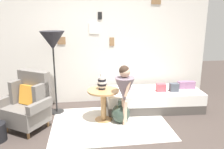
% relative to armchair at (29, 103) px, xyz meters
% --- Properties ---
extents(ground_plane, '(12.00, 12.00, 0.00)m').
position_rel_armchair_xyz_m(ground_plane, '(1.28, -0.78, -0.44)').
color(ground_plane, '#423833').
extents(gallery_wall, '(4.80, 0.12, 2.60)m').
position_rel_armchair_xyz_m(gallery_wall, '(1.28, 1.17, 0.86)').
color(gallery_wall, silver).
rests_on(gallery_wall, ground).
extents(rug, '(2.03, 1.50, 0.01)m').
position_rel_armchair_xyz_m(rug, '(1.37, -0.04, -0.43)').
color(rug, silver).
rests_on(rug, ground).
extents(armchair, '(0.90, 0.85, 0.97)m').
position_rel_armchair_xyz_m(armchair, '(0.00, 0.00, 0.00)').
color(armchair, olive).
rests_on(armchair, ground).
extents(daybed, '(1.94, 0.90, 0.40)m').
position_rel_armchair_xyz_m(daybed, '(2.34, 0.53, -0.24)').
color(daybed, '#4C4742').
rests_on(daybed, ground).
extents(pillow_head, '(0.22, 0.14, 0.15)m').
position_rel_armchair_xyz_m(pillow_head, '(3.12, 0.54, 0.04)').
color(pillow_head, gray).
rests_on(pillow_head, daybed).
extents(pillow_mid, '(0.19, 0.13, 0.15)m').
position_rel_armchair_xyz_m(pillow_mid, '(2.97, 0.55, 0.03)').
color(pillow_mid, gray).
rests_on(pillow_mid, daybed).
extents(pillow_back, '(0.18, 0.13, 0.16)m').
position_rel_armchair_xyz_m(pillow_back, '(2.72, 0.40, 0.04)').
color(pillow_back, '#474C56').
rests_on(pillow_back, daybed).
extents(pillow_extra, '(0.19, 0.13, 0.16)m').
position_rel_armchair_xyz_m(pillow_extra, '(2.46, 0.43, 0.04)').
color(pillow_extra, '#D64C56').
rests_on(pillow_extra, daybed).
extents(side_table, '(0.57, 0.57, 0.59)m').
position_rel_armchair_xyz_m(side_table, '(1.27, 0.11, -0.02)').
color(side_table, tan).
rests_on(side_table, ground).
extents(vase_striped, '(0.17, 0.17, 0.28)m').
position_rel_armchair_xyz_m(vase_striped, '(1.25, 0.16, 0.27)').
color(vase_striped, black).
rests_on(vase_striped, side_table).
extents(floor_lamp, '(0.46, 0.46, 1.60)m').
position_rel_armchair_xyz_m(floor_lamp, '(0.38, 0.59, 0.95)').
color(floor_lamp, black).
rests_on(floor_lamp, ground).
extents(person_child, '(0.34, 0.34, 1.07)m').
position_rel_armchair_xyz_m(person_child, '(1.61, -0.10, 0.24)').
color(person_child, '#D8AD8E').
rests_on(person_child, ground).
extents(book_on_daybed, '(0.24, 0.19, 0.03)m').
position_rel_armchair_xyz_m(book_on_daybed, '(1.86, 0.63, -0.02)').
color(book_on_daybed, '#AB838A').
rests_on(book_on_daybed, daybed).
extents(demijohn_near, '(0.34, 0.34, 0.42)m').
position_rel_armchair_xyz_m(demijohn_near, '(1.57, -0.01, -0.27)').
color(demijohn_near, '#2D3D33').
rests_on(demijohn_near, ground).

